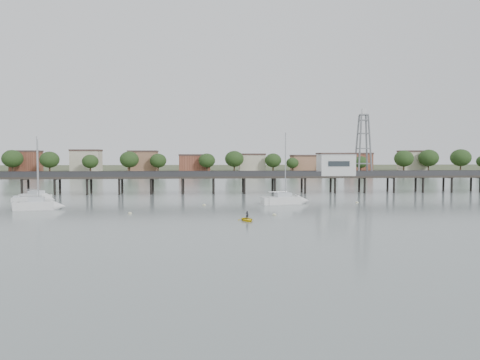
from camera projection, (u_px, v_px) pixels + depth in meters
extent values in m
plane|color=slate|center=(260.00, 241.00, 47.38)|extent=(500.00, 500.00, 0.00)
cube|color=#2D2823|center=(229.00, 177.00, 106.93)|extent=(150.00, 5.00, 0.50)
cube|color=#333335|center=(229.00, 174.00, 104.50)|extent=(150.00, 0.12, 1.10)
cube|color=#333335|center=(228.00, 173.00, 109.27)|extent=(150.00, 0.12, 1.10)
cylinder|color=black|center=(229.00, 186.00, 105.14)|extent=(0.50, 0.50, 4.40)
cylinder|color=black|center=(228.00, 185.00, 108.92)|extent=(0.50, 0.50, 4.40)
cube|color=silver|center=(336.00, 165.00, 108.71)|extent=(8.00, 5.00, 5.00)
cube|color=#4C3833|center=(336.00, 153.00, 108.57)|extent=(8.40, 5.40, 0.30)
cube|color=slate|center=(364.00, 115.00, 108.60)|extent=(1.80, 1.80, 0.30)
cube|color=silver|center=(364.00, 111.00, 108.57)|extent=(0.90, 0.90, 1.20)
cube|color=white|center=(36.00, 199.00, 88.64)|extent=(6.20, 4.98, 1.65)
cone|color=white|center=(50.00, 200.00, 87.00)|extent=(3.27, 3.21, 2.28)
cube|color=silver|center=(36.00, 193.00, 88.58)|extent=(3.17, 2.91, 0.75)
cylinder|color=#A5A8AA|center=(37.00, 165.00, 88.13)|extent=(0.18, 0.18, 10.99)
cylinder|color=#A5A8AA|center=(33.00, 189.00, 88.99)|extent=(2.99, 1.87, 0.12)
cube|color=white|center=(36.00, 207.00, 74.70)|extent=(5.59, 3.04, 1.65)
cone|color=white|center=(59.00, 206.00, 75.58)|extent=(2.56, 2.44, 2.06)
cube|color=silver|center=(36.00, 199.00, 74.64)|extent=(2.62, 2.07, 0.75)
cylinder|color=#A5A8AA|center=(38.00, 171.00, 74.49)|extent=(0.18, 0.18, 9.92)
cylinder|color=#A5A8AA|center=(30.00, 196.00, 74.37)|extent=(3.05, 0.71, 0.12)
cube|color=white|center=(283.00, 201.00, 83.55)|extent=(6.49, 3.69, 1.65)
cone|color=white|center=(303.00, 201.00, 84.69)|extent=(3.02, 2.89, 2.38)
cube|color=silver|center=(283.00, 195.00, 83.49)|extent=(3.07, 2.46, 0.75)
cylinder|color=#A5A8AA|center=(285.00, 165.00, 83.33)|extent=(0.18, 0.18, 11.47)
cylinder|color=#A5A8AA|center=(278.00, 192.00, 83.16)|extent=(3.50, 0.91, 0.12)
cube|color=white|center=(21.00, 200.00, 88.12)|extent=(3.13, 1.34, 0.87)
cube|color=silver|center=(17.00, 197.00, 88.03)|extent=(1.05, 1.05, 0.52)
imported|color=yellow|center=(247.00, 221.00, 62.00)|extent=(2.12, 1.04, 2.85)
imported|color=black|center=(247.00, 221.00, 62.00)|extent=(0.81, 1.15, 0.26)
ellipsoid|color=beige|center=(357.00, 202.00, 85.55)|extent=(0.56, 0.56, 0.39)
ellipsoid|color=beige|center=(204.00, 205.00, 81.12)|extent=(0.56, 0.56, 0.39)
ellipsoid|color=beige|center=(274.00, 215.00, 67.76)|extent=(0.56, 0.56, 0.39)
ellipsoid|color=beige|center=(29.00, 210.00, 74.15)|extent=(0.56, 0.56, 0.39)
ellipsoid|color=beige|center=(130.00, 213.00, 69.41)|extent=(0.56, 0.56, 0.39)
cube|color=#475133|center=(213.00, 169.00, 291.29)|extent=(500.00, 170.00, 1.40)
cube|color=brown|center=(26.00, 162.00, 222.34)|extent=(13.00, 10.50, 9.00)
cube|color=brown|center=(86.00, 162.00, 224.50)|extent=(13.00, 10.50, 9.00)
cube|color=brown|center=(143.00, 162.00, 226.59)|extent=(13.00, 10.50, 9.00)
cube|color=brown|center=(195.00, 162.00, 228.52)|extent=(13.00, 10.50, 9.00)
cube|color=brown|center=(252.00, 162.00, 230.68)|extent=(13.00, 10.50, 9.00)
cube|color=brown|center=(306.00, 161.00, 232.76)|extent=(13.00, 10.50, 9.00)
cube|color=brown|center=(359.00, 161.00, 234.85)|extent=(13.00, 10.50, 9.00)
cube|color=brown|center=(412.00, 161.00, 237.01)|extent=(13.00, 10.50, 9.00)
ellipsoid|color=#203B18|center=(216.00, 161.00, 217.33)|extent=(8.00, 8.00, 6.80)
ellipsoid|color=#203B18|center=(463.00, 161.00, 226.59)|extent=(8.00, 8.00, 6.80)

